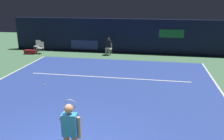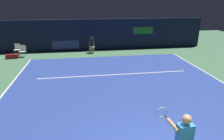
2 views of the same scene
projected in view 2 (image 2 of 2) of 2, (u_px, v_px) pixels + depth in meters
name	position (u px, v px, depth m)	size (l,w,h in m)	color
ground_plane	(121.00, 90.00, 9.71)	(34.56, 34.56, 0.00)	#4C7A56
court_surface	(121.00, 90.00, 9.71)	(11.10, 12.04, 0.01)	#2D479E
line_sideline_left	(224.00, 83.00, 10.49)	(0.10, 12.04, 0.01)	white
line_sideline_right	(0.00, 98.00, 8.92)	(0.10, 12.04, 0.01)	white
line_service	(114.00, 75.00, 11.66)	(8.66, 0.10, 0.01)	white
back_wall	(102.00, 35.00, 17.09)	(17.70, 0.33, 2.60)	#141933
line_judge_on_chair	(92.00, 45.00, 16.19)	(0.46, 0.55, 1.32)	white
courtside_chair_near	(17.00, 49.00, 15.65)	(0.46, 0.43, 0.88)	white
courtside_chair_far	(23.00, 50.00, 15.14)	(0.49, 0.47, 0.88)	white
tennis_ball	(62.00, 91.00, 9.58)	(0.07, 0.07, 0.07)	#CCE033
equipment_bag	(12.00, 56.00, 14.82)	(0.84, 0.32, 0.32)	maroon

